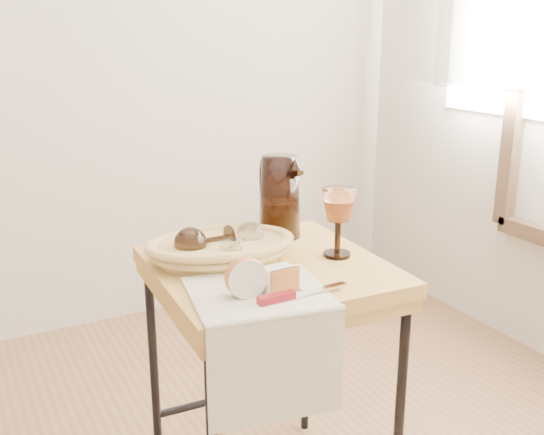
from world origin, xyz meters
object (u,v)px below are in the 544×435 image
side_table (268,387)px  goblet_lying_b (242,241)px  bread_basket (221,250)px  table_knife (300,292)px  goblet_lying_a (207,240)px  pitcher (280,197)px  wine_goblet (338,222)px  apple_half (245,276)px  tea_towel (258,292)px

side_table → goblet_lying_b: 0.39m
bread_basket → table_knife: bearing=-71.0°
goblet_lying_a → goblet_lying_b: 0.08m
pitcher → wine_goblet: size_ratio=1.49×
side_table → bread_basket: (-0.09, 0.07, 0.37)m
bread_basket → wine_goblet: bearing=-13.1°
side_table → apple_half: (-0.14, -0.16, 0.39)m
tea_towel → bread_basket: bearing=96.9°
pitcher → apple_half: (-0.26, -0.33, -0.06)m
goblet_lying_a → wine_goblet: wine_goblet is taller
wine_goblet → goblet_lying_b: bearing=158.6°
tea_towel → pitcher: (0.23, 0.32, 0.11)m
goblet_lying_b → tea_towel: bearing=-144.9°
side_table → wine_goblet: (0.18, -0.04, 0.43)m
side_table → tea_towel: 0.39m
goblet_lying_b → pitcher: pitcher is taller
table_knife → bread_basket: bearing=99.3°
pitcher → table_knife: 0.43m
side_table → goblet_lying_b: (-0.04, 0.05, 0.39)m
pitcher → table_knife: (-0.16, -0.39, -0.10)m
wine_goblet → apple_half: wine_goblet is taller
bread_basket → wine_goblet: size_ratio=1.85×
goblet_lying_a → apple_half: 0.24m
side_table → bread_basket: size_ratio=2.10×
bread_basket → apple_half: apple_half is taller
apple_half → goblet_lying_a: bearing=92.7°
wine_goblet → apple_half: bearing=-158.8°
bread_basket → table_knife: 0.29m
pitcher → apple_half: 0.42m
side_table → table_knife: size_ratio=3.26×
tea_towel → apple_half: (-0.03, -0.00, 0.04)m
pitcher → tea_towel: bearing=-101.5°
bread_basket → apple_half: size_ratio=3.58×
side_table → pitcher: size_ratio=2.60×
pitcher → goblet_lying_a: bearing=-136.8°
goblet_lying_b → table_knife: (0.01, -0.27, -0.03)m
wine_goblet → apple_half: size_ratio=1.93×
tea_towel → table_knife: bearing=-34.4°
tea_towel → goblet_lying_b: 0.22m
tea_towel → pitcher: size_ratio=1.09×
apple_half → table_knife: (0.10, -0.06, -0.03)m
table_knife → wine_goblet: bearing=38.9°
tea_towel → goblet_lying_b: size_ratio=2.46×
goblet_lying_a → pitcher: (0.25, 0.09, 0.06)m
bread_basket → goblet_lying_a: size_ratio=2.48×
tea_towel → wine_goblet: 0.31m
goblet_lying_a → goblet_lying_b: (0.08, -0.03, -0.00)m
side_table → table_knife: bearing=-100.2°
pitcher → apple_half: size_ratio=2.88×
goblet_lying_b → apple_half: apple_half is taller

